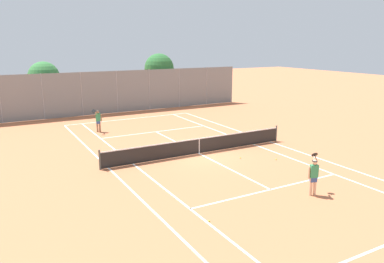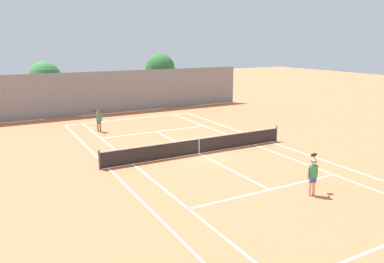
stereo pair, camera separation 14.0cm
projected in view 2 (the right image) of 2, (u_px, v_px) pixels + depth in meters
The scene contains 13 objects.
ground_plane at pixel (199, 154), 22.26m from camera, with size 120.00×120.00×0.00m, color #C67047.
court_line_markings at pixel (199, 154), 22.26m from camera, with size 11.10×23.90×0.01m.
tennis_net at pixel (199, 145), 22.14m from camera, with size 12.00×0.10×1.07m.
player_near_side at pixel (313, 175), 15.98m from camera, with size 0.82×0.70×1.77m.
player_far_left at pixel (99, 119), 27.49m from camera, with size 0.82×0.70×1.77m.
loose_tennis_ball_0 at pixel (276, 159), 21.05m from camera, with size 0.07×0.07×0.07m, color #D1DB33.
loose_tennis_ball_1 at pixel (108, 155), 21.87m from camera, with size 0.07×0.07×0.07m, color #D1DB33.
loose_tennis_ball_2 at pixel (240, 158), 21.30m from camera, with size 0.07×0.07×0.07m, color #D1DB33.
loose_tennis_ball_3 at pixel (184, 142), 24.64m from camera, with size 0.07×0.07×0.07m, color #D1DB33.
loose_tennis_ball_4 at pixel (207, 221), 13.79m from camera, with size 0.07×0.07×0.07m, color #D1DB33.
back_fence at pixel (118, 92), 34.81m from camera, with size 26.06×0.08×3.92m.
tree_behind_left at pixel (44, 78), 33.41m from camera, with size 2.76×2.76×4.81m.
tree_behind_right at pixel (160, 69), 38.76m from camera, with size 3.05×3.05×5.35m.
Camera 2 is at (-10.62, -18.51, 6.45)m, focal length 35.00 mm.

